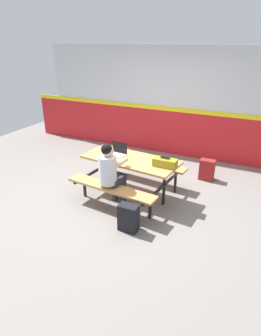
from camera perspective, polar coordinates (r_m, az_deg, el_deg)
The scene contains 9 objects.
ground_plane at distance 5.54m, azimuth -0.61°, elevation -5.16°, with size 10.00×10.00×0.02m, color gray.
accent_backdrop at distance 7.21m, azimuth 7.96°, elevation 12.36°, with size 8.00×0.14×2.60m.
picnic_table_main at distance 5.25m, azimuth -0.00°, elevation 0.23°, with size 1.81×1.72×0.74m.
student_nearer at distance 4.80m, azimuth -3.98°, elevation -0.51°, with size 0.39×0.54×1.21m.
laptop_silver at distance 5.35m, azimuth -2.52°, elevation 3.14°, with size 0.34×0.25×0.22m.
toolbox_grey at distance 4.86m, azimuth 6.85°, elevation 1.06°, with size 0.40×0.18×0.18m.
backpack_dark at distance 4.46m, azimuth -0.37°, elevation -9.84°, with size 0.30×0.22×0.44m.
tote_bag_bright at distance 6.80m, azimuth -1.47°, elevation 2.55°, with size 0.34×0.21×0.43m.
satchel_spare at distance 6.19m, azimuth 14.91°, elevation -0.36°, with size 0.30×0.22×0.44m.
Camera 1 is at (2.13, -4.32, 2.73)m, focal length 30.76 mm.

